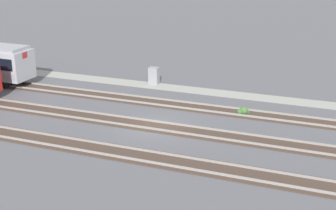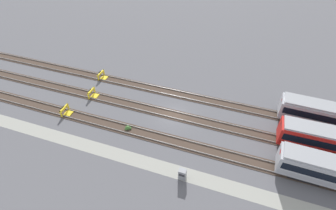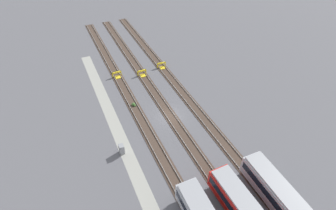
# 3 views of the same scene
# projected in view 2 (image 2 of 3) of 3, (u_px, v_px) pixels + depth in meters

# --- Properties ---
(ground_plane) EXTENTS (400.00, 400.00, 0.00)m
(ground_plane) POSITION_uv_depth(u_px,v_px,m) (174.00, 115.00, 40.03)
(ground_plane) COLOR #5B5B60
(service_walkway) EXTENTS (54.00, 2.00, 0.01)m
(service_walkway) POSITION_uv_depth(u_px,v_px,m) (151.00, 164.00, 33.31)
(service_walkway) COLOR #9E9E93
(service_walkway) RESTS_ON ground
(rail_track_nearest) EXTENTS (90.00, 2.23, 0.21)m
(rail_track_nearest) POSITION_uv_depth(u_px,v_px,m) (163.00, 139.00, 36.47)
(rail_track_nearest) COLOR #47382D
(rail_track_nearest) RESTS_ON ground
(rail_track_near_inner) EXTENTS (90.00, 2.24, 0.21)m
(rail_track_near_inner) POSITION_uv_depth(u_px,v_px,m) (174.00, 115.00, 40.01)
(rail_track_near_inner) COLOR #47382D
(rail_track_near_inner) RESTS_ON ground
(rail_track_middle) EXTENTS (90.00, 2.23, 0.21)m
(rail_track_middle) POSITION_uv_depth(u_px,v_px,m) (183.00, 95.00, 43.54)
(rail_track_middle) COLOR #47382D
(rail_track_middle) RESTS_ON ground
(bumper_stop_nearest_track) EXTENTS (1.35, 2.00, 1.22)m
(bumper_stop_nearest_track) POSITION_uv_depth(u_px,v_px,m) (66.00, 111.00, 39.99)
(bumper_stop_nearest_track) COLOR yellow
(bumper_stop_nearest_track) RESTS_ON ground
(bumper_stop_near_inner_track) EXTENTS (1.34, 2.00, 1.22)m
(bumper_stop_near_inner_track) POSITION_uv_depth(u_px,v_px,m) (93.00, 94.00, 43.13)
(bumper_stop_near_inner_track) COLOR yellow
(bumper_stop_near_inner_track) RESTS_ON ground
(bumper_stop_middle_track) EXTENTS (1.38, 2.01, 1.22)m
(bumper_stop_middle_track) POSITION_uv_depth(u_px,v_px,m) (102.00, 76.00, 46.92)
(bumper_stop_middle_track) COLOR yellow
(bumper_stop_middle_track) RESTS_ON ground
(electrical_cabinet) EXTENTS (0.90, 0.73, 1.60)m
(electrical_cabinet) POSITION_uv_depth(u_px,v_px,m) (182.00, 174.00, 31.30)
(electrical_cabinet) COLOR gray
(electrical_cabinet) RESTS_ON ground
(weed_clump) EXTENTS (0.92, 0.70, 0.64)m
(weed_clump) POSITION_uv_depth(u_px,v_px,m) (128.00, 128.00, 37.69)
(weed_clump) COLOR #427033
(weed_clump) RESTS_ON ground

